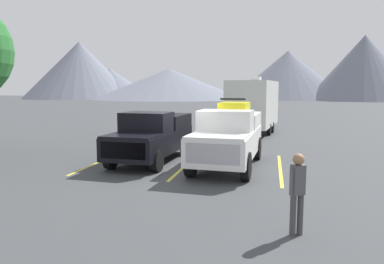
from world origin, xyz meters
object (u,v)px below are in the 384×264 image
Objects in this scene: pickup_truck_a at (153,135)px; pickup_truck_b at (229,135)px; camper_trailer_a at (253,104)px; person_a at (297,189)px.

pickup_truck_b is at bearing -7.72° from pickup_truck_a.
camper_trailer_a is 4.25× the size of person_a.
person_a is at bearing -51.74° from pickup_truck_a.
pickup_truck_b is at bearing 108.53° from person_a.
pickup_truck_a is at bearing 128.26° from person_a.
pickup_truck_a is at bearing -109.61° from camper_trailer_a.
camper_trailer_a is at bearing 87.84° from pickup_truck_b.
person_a is at bearing -84.18° from camper_trailer_a.
camper_trailer_a is at bearing 95.82° from person_a.
pickup_truck_a is 3.30m from pickup_truck_b.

